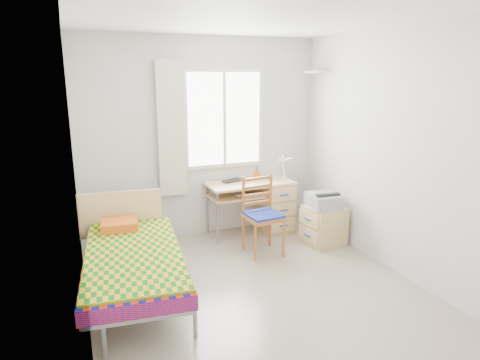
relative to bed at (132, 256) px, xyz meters
name	(u,v)px	position (x,y,z in m)	size (l,w,h in m)	color
floor	(255,289)	(1.15, -0.37, -0.41)	(3.50, 3.50, 0.00)	#BCAD93
ceiling	(258,18)	(1.15, -0.37, 2.19)	(3.50, 3.50, 0.00)	white
wall_back	(202,139)	(1.15, 1.38, 0.89)	(3.20, 3.20, 0.00)	silver
wall_left	(76,179)	(-0.45, -0.37, 0.89)	(3.50, 3.50, 0.00)	silver
wall_right	(392,153)	(2.75, -0.37, 0.89)	(3.50, 3.50, 0.00)	silver
window	(224,119)	(1.45, 1.36, 1.14)	(1.10, 0.04, 1.30)	white
curtain	(171,129)	(0.73, 1.31, 1.04)	(0.35, 0.05, 1.70)	beige
floating_shelf	(317,72)	(2.64, 1.03, 1.74)	(0.20, 0.32, 0.03)	white
bed	(132,256)	(0.00, 0.00, 0.00)	(1.09, 2.01, 0.84)	gray
desk	(270,203)	(2.02, 1.10, -0.01)	(1.17, 0.55, 0.72)	#DCC073
chair	(262,210)	(1.61, 0.48, 0.12)	(0.44, 0.44, 0.95)	#AE6621
cabinet	(324,226)	(2.44, 0.40, -0.15)	(0.52, 0.47, 0.50)	tan
printer	(323,200)	(2.42, 0.40, 0.19)	(0.38, 0.43, 0.18)	#929599
laptop	(234,181)	(1.52, 1.19, 0.33)	(0.31, 0.20, 0.02)	black
pen_cup	(257,175)	(1.87, 1.23, 0.37)	(0.08, 0.08, 0.10)	orange
task_lamp	(284,164)	(2.17, 1.01, 0.55)	(0.21, 0.31, 0.37)	white
book	(234,194)	(1.47, 1.07, 0.18)	(0.15, 0.20, 0.02)	gray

